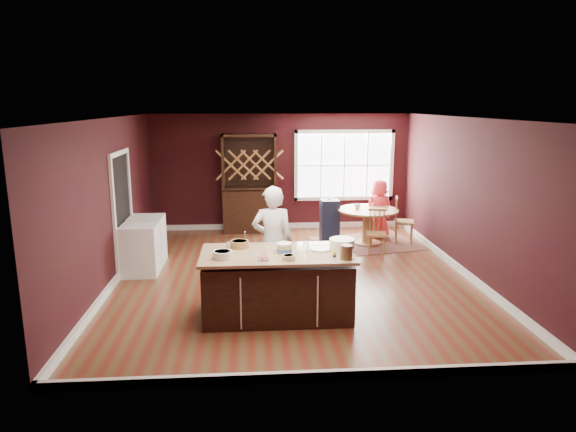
{
  "coord_description": "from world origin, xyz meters",
  "views": [
    {
      "loc": [
        -0.71,
        -8.45,
        2.93
      ],
      "look_at": [
        -0.08,
        0.06,
        1.05
      ],
      "focal_mm": 32.0,
      "sensor_mm": 36.0,
      "label": 1
    }
  ],
  "objects_px": {
    "chair_south": "(377,232)",
    "dryer": "(147,240)",
    "dining_table": "(368,219)",
    "hutch": "(250,184)",
    "seated_woman": "(379,209)",
    "chair_north": "(375,212)",
    "toddler": "(330,204)",
    "baker": "(273,242)",
    "chair_east": "(404,220)",
    "kitchen_island": "(277,286)",
    "layer_cake": "(284,248)",
    "washer": "(140,250)",
    "high_chair": "(330,219)"
  },
  "relations": [
    {
      "from": "chair_south",
      "to": "dryer",
      "type": "height_order",
      "value": "chair_south"
    },
    {
      "from": "dining_table",
      "to": "hutch",
      "type": "bearing_deg",
      "value": 152.96
    },
    {
      "from": "chair_south",
      "to": "seated_woman",
      "type": "height_order",
      "value": "seated_woman"
    },
    {
      "from": "chair_north",
      "to": "dryer",
      "type": "bearing_deg",
      "value": 4.49
    },
    {
      "from": "toddler",
      "to": "baker",
      "type": "bearing_deg",
      "value": -113.45
    },
    {
      "from": "dining_table",
      "to": "chair_north",
      "type": "xyz_separation_m",
      "value": [
        0.34,
        0.79,
        -0.01
      ]
    },
    {
      "from": "toddler",
      "to": "chair_north",
      "type": "bearing_deg",
      "value": 21.86
    },
    {
      "from": "chair_north",
      "to": "hutch",
      "type": "relative_size",
      "value": 0.46
    },
    {
      "from": "chair_east",
      "to": "dryer",
      "type": "distance_m",
      "value": 5.31
    },
    {
      "from": "hutch",
      "to": "dryer",
      "type": "distance_m",
      "value": 3.07
    },
    {
      "from": "kitchen_island",
      "to": "layer_cake",
      "type": "bearing_deg",
      "value": 15.04
    },
    {
      "from": "seated_woman",
      "to": "washer",
      "type": "xyz_separation_m",
      "value": [
        -4.74,
        -2.15,
        -0.21
      ]
    },
    {
      "from": "high_chair",
      "to": "hutch",
      "type": "height_order",
      "value": "hutch"
    },
    {
      "from": "seated_woman",
      "to": "hutch",
      "type": "height_order",
      "value": "hutch"
    },
    {
      "from": "kitchen_island",
      "to": "chair_north",
      "type": "height_order",
      "value": "chair_north"
    },
    {
      "from": "chair_south",
      "to": "washer",
      "type": "height_order",
      "value": "chair_south"
    },
    {
      "from": "layer_cake",
      "to": "chair_east",
      "type": "distance_m",
      "value": 4.63
    },
    {
      "from": "chair_north",
      "to": "chair_south",
      "type": "bearing_deg",
      "value": 61.39
    },
    {
      "from": "seated_woman",
      "to": "dryer",
      "type": "bearing_deg",
      "value": 1.99
    },
    {
      "from": "chair_south",
      "to": "high_chair",
      "type": "distance_m",
      "value": 1.31
    },
    {
      "from": "kitchen_island",
      "to": "toddler",
      "type": "bearing_deg",
      "value": 71.11
    },
    {
      "from": "dining_table",
      "to": "baker",
      "type": "bearing_deg",
      "value": -126.87
    },
    {
      "from": "chair_east",
      "to": "chair_south",
      "type": "relative_size",
      "value": 1.11
    },
    {
      "from": "chair_south",
      "to": "chair_north",
      "type": "xyz_separation_m",
      "value": [
        0.33,
        1.55,
        0.07
      ]
    },
    {
      "from": "dining_table",
      "to": "dryer",
      "type": "xyz_separation_m",
      "value": [
        -4.39,
        -1.03,
        -0.09
      ]
    },
    {
      "from": "chair_north",
      "to": "toddler",
      "type": "distance_m",
      "value": 1.21
    },
    {
      "from": "baker",
      "to": "layer_cake",
      "type": "xyz_separation_m",
      "value": [
        0.13,
        -0.75,
        0.12
      ]
    },
    {
      "from": "layer_cake",
      "to": "seated_woman",
      "type": "bearing_deg",
      "value": 59.96
    },
    {
      "from": "chair_east",
      "to": "high_chair",
      "type": "xyz_separation_m",
      "value": [
        -1.57,
        0.24,
        -0.02
      ]
    },
    {
      "from": "chair_north",
      "to": "seated_woman",
      "type": "xyz_separation_m",
      "value": [
        0.01,
        -0.31,
        0.13
      ]
    },
    {
      "from": "layer_cake",
      "to": "high_chair",
      "type": "distance_m",
      "value": 4.12
    },
    {
      "from": "baker",
      "to": "high_chair",
      "type": "height_order",
      "value": "baker"
    },
    {
      "from": "baker",
      "to": "toddler",
      "type": "height_order",
      "value": "baker"
    },
    {
      "from": "chair_east",
      "to": "high_chair",
      "type": "height_order",
      "value": "chair_east"
    },
    {
      "from": "dining_table",
      "to": "chair_north",
      "type": "distance_m",
      "value": 0.86
    },
    {
      "from": "hutch",
      "to": "washer",
      "type": "distance_m",
      "value": 3.57
    },
    {
      "from": "dining_table",
      "to": "dryer",
      "type": "relative_size",
      "value": 1.43
    },
    {
      "from": "chair_south",
      "to": "high_chair",
      "type": "height_order",
      "value": "high_chair"
    },
    {
      "from": "seated_woman",
      "to": "washer",
      "type": "distance_m",
      "value": 5.21
    },
    {
      "from": "toddler",
      "to": "chair_south",
      "type": "bearing_deg",
      "value": -55.86
    },
    {
      "from": "dining_table",
      "to": "chair_north",
      "type": "relative_size",
      "value": 1.22
    },
    {
      "from": "dryer",
      "to": "chair_north",
      "type": "bearing_deg",
      "value": 21.05
    },
    {
      "from": "chair_north",
      "to": "hutch",
      "type": "distance_m",
      "value": 2.92
    },
    {
      "from": "dining_table",
      "to": "washer",
      "type": "bearing_deg",
      "value": -159.14
    },
    {
      "from": "dining_table",
      "to": "chair_south",
      "type": "relative_size",
      "value": 1.42
    },
    {
      "from": "kitchen_island",
      "to": "dining_table",
      "type": "bearing_deg",
      "value": 59.81
    },
    {
      "from": "chair_east",
      "to": "hutch",
      "type": "distance_m",
      "value": 3.56
    },
    {
      "from": "layer_cake",
      "to": "chair_south",
      "type": "xyz_separation_m",
      "value": [
        2.02,
        2.84,
        -0.53
      ]
    },
    {
      "from": "chair_south",
      "to": "hutch",
      "type": "bearing_deg",
      "value": 153.48
    },
    {
      "from": "toddler",
      "to": "dining_table",
      "type": "bearing_deg",
      "value": -25.02
    }
  ]
}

